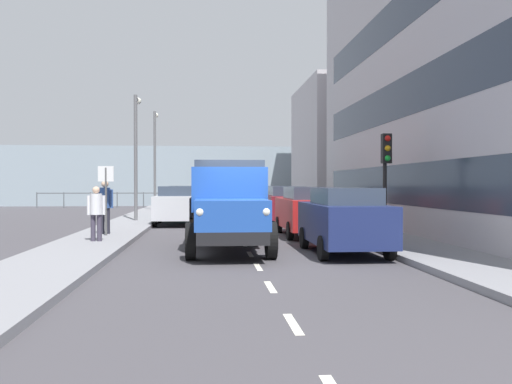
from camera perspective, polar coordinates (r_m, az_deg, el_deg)
name	(u,v)px	position (r m, az deg, el deg)	size (l,w,h in m)	color
ground_plane	(234,227)	(23.45, -2.32, -3.63)	(80.00, 80.00, 0.00)	#423F44
sidewalk_left	(338,225)	(24.08, 8.42, -3.34)	(2.21, 41.48, 0.15)	gray
sidewalk_right	(125,226)	(23.66, -13.25, -3.43)	(2.21, 41.48, 0.15)	gray
road_centreline_markings	(235,230)	(21.94, -2.13, -3.92)	(0.12, 36.60, 0.01)	silver
building_terrace	(508,57)	(22.46, 24.37, 12.47)	(8.18, 23.23, 12.77)	#B7B2B7
building_far_block	(359,148)	(40.25, 10.55, 4.49)	(8.17, 10.42, 8.81)	#B7B2B7
sea_horizon	(220,176)	(47.11, -3.69, 1.64)	(80.00, 0.80, 5.00)	#84939E
seawall_railing	(221,196)	(43.52, -3.58, -0.37)	(28.08, 0.08, 1.20)	#4C5156
truck_vintage_blue	(229,208)	(14.66, -2.79, -1.68)	(2.17, 5.64, 2.43)	black
car_navy_kerbside_near	(344,220)	(14.64, 8.96, -2.80)	(1.80, 4.14, 1.72)	navy
car_red_kerbside_1	(309,210)	(19.51, 5.41, -1.89)	(1.90, 4.51, 1.72)	#B21E1E
car_maroon_kerbside_2	(285,204)	(25.25, 3.02, -1.27)	(1.87, 4.47, 1.72)	maroon
car_white_kerbside_3	(271,201)	(30.91, 1.53, -0.89)	(1.87, 4.23, 1.72)	white
car_silver_oppositeside_0	(177,205)	(25.01, -8.06, -1.30)	(1.98, 4.20, 1.72)	#B7BABF
car_teal_oppositeside_1	(183,201)	(30.80, -7.49, -0.90)	(1.83, 4.69, 1.72)	#1E6670
pedestrian_near_railing	(96,209)	(16.87, -16.05, -1.70)	(0.53, 0.34, 1.60)	#383342
pedestrian_couple_a	(105,202)	(19.25, -15.21, -1.03)	(0.53, 0.34, 1.79)	black
traffic_light_near	(386,163)	(17.46, 13.17, 2.95)	(0.28, 0.41, 3.20)	black
lamp_post_promenade	(136,145)	(26.38, -12.18, 4.75)	(0.32, 1.14, 5.77)	#59595B
lamp_post_far	(155,151)	(36.65, -10.30, 4.14)	(0.32, 1.14, 6.37)	#59595B
street_sign	(106,188)	(18.66, -15.13, 0.38)	(0.50, 0.07, 2.25)	#4C4C4C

